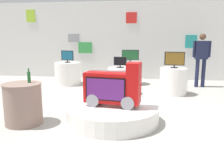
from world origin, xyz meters
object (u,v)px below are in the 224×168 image
(display_pedestal_left_rear, at_px, (173,81))
(tv_on_right_rear, at_px, (130,56))
(display_pedestal_right_rear, at_px, (130,73))
(tv_on_center_rear, at_px, (120,62))
(novelty_firetruck_tv, at_px, (113,89))
(shopper_browsing_near_truck, at_px, (201,56))
(side_table_round, at_px, (23,103))
(display_pedestal_center_rear, at_px, (120,81))
(display_pedestal_far_right, at_px, (68,73))
(main_display_pedestal, at_px, (112,114))
(tv_on_left_rear, at_px, (175,59))
(tv_on_far_right, at_px, (67,56))
(bottle_on_side_table, at_px, (29,77))

(display_pedestal_left_rear, distance_m, tv_on_right_rear, 1.96)
(display_pedestal_right_rear, bearing_deg, tv_on_center_rear, -97.35)
(novelty_firetruck_tv, relative_size, shopper_browsing_near_truck, 0.63)
(side_table_round, bearing_deg, shopper_browsing_near_truck, 44.68)
(display_pedestal_right_rear, relative_size, tv_on_right_rear, 1.33)
(tv_on_center_rear, distance_m, tv_on_right_rear, 1.49)
(novelty_firetruck_tv, distance_m, tv_on_center_rear, 2.34)
(side_table_round, distance_m, shopper_browsing_near_truck, 5.66)
(display_pedestal_center_rear, relative_size, display_pedestal_far_right, 0.85)
(display_pedestal_far_right, bearing_deg, side_table_round, -84.27)
(tv_on_right_rear, bearing_deg, novelty_firetruck_tv, -91.20)
(main_display_pedestal, height_order, tv_on_left_rear, tv_on_left_rear)
(main_display_pedestal, height_order, tv_on_center_rear, tv_on_center_rear)
(novelty_firetruck_tv, bearing_deg, shopper_browsing_near_truck, 56.91)
(main_display_pedestal, relative_size, display_pedestal_center_rear, 2.37)
(tv_on_center_rear, distance_m, display_pedestal_right_rear, 1.59)
(main_display_pedestal, height_order, shopper_browsing_near_truck, shopper_browsing_near_truck)
(tv_on_far_right, bearing_deg, tv_on_left_rear, -16.19)
(novelty_firetruck_tv, relative_size, tv_on_right_rear, 1.89)
(novelty_firetruck_tv, relative_size, display_pedestal_center_rear, 1.45)
(display_pedestal_right_rear, distance_m, tv_on_right_rear, 0.60)
(display_pedestal_left_rear, relative_size, tv_on_right_rear, 1.33)
(main_display_pedestal, relative_size, tv_on_right_rear, 3.09)
(tv_on_left_rear, distance_m, display_pedestal_right_rear, 1.97)
(display_pedestal_center_rear, distance_m, tv_on_center_rear, 0.53)
(display_pedestal_left_rear, relative_size, bottle_on_side_table, 2.86)
(display_pedestal_left_rear, distance_m, shopper_browsing_near_truck, 1.62)
(display_pedestal_center_rear, relative_size, shopper_browsing_near_truck, 0.44)
(display_pedestal_far_right, bearing_deg, display_pedestal_right_rear, 9.02)
(display_pedestal_center_rear, xyz_separation_m, side_table_round, (-1.53, -2.67, 0.02))
(bottle_on_side_table, bearing_deg, side_table_round, -135.36)
(display_pedestal_right_rear, relative_size, shopper_browsing_near_truck, 0.45)
(tv_on_center_rear, xyz_separation_m, tv_on_far_right, (-1.91, 1.15, 0.06))
(display_pedestal_right_rear, relative_size, bottle_on_side_table, 2.86)
(tv_on_right_rear, distance_m, side_table_round, 4.53)
(novelty_firetruck_tv, height_order, display_pedestal_center_rear, novelty_firetruck_tv)
(main_display_pedestal, relative_size, display_pedestal_left_rear, 2.33)
(display_pedestal_right_rear, relative_size, display_pedestal_far_right, 0.86)
(display_pedestal_center_rear, height_order, tv_on_center_rear, tv_on_center_rear)
(main_display_pedestal, xyz_separation_m, display_pedestal_center_rear, (-0.09, 2.32, 0.22))
(shopper_browsing_near_truck, bearing_deg, display_pedestal_far_right, -178.11)
(main_display_pedestal, relative_size, tv_on_left_rear, 3.23)
(shopper_browsing_near_truck, bearing_deg, display_pedestal_left_rear, -130.35)
(tv_on_center_rear, bearing_deg, bottle_on_side_table, -119.20)
(tv_on_left_rear, xyz_separation_m, tv_on_far_right, (-3.42, 0.99, -0.02))
(tv_on_left_rear, bearing_deg, side_table_round, -137.16)
(display_pedestal_left_rear, distance_m, side_table_round, 4.15)
(display_pedestal_center_rear, xyz_separation_m, tv_on_right_rear, (0.19, 1.48, 0.60))
(display_pedestal_right_rear, height_order, tv_on_far_right, tv_on_far_right)
(display_pedestal_center_rear, distance_m, display_pedestal_right_rear, 1.49)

